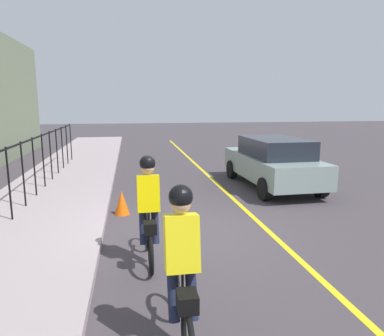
# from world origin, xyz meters

# --- Properties ---
(ground_plane) EXTENTS (80.00, 80.00, 0.00)m
(ground_plane) POSITION_xyz_m (0.00, 0.00, 0.00)
(ground_plane) COLOR #40393E
(lane_line_centre) EXTENTS (36.00, 0.12, 0.01)m
(lane_line_centre) POSITION_xyz_m (0.00, -1.60, 0.00)
(lane_line_centre) COLOR yellow
(lane_line_centre) RESTS_ON ground
(sidewalk) EXTENTS (40.00, 3.20, 0.15)m
(sidewalk) POSITION_xyz_m (0.00, 3.40, 0.07)
(sidewalk) COLOR #9D8D92
(sidewalk) RESTS_ON ground
(iron_fence) EXTENTS (16.78, 0.04, 1.60)m
(iron_fence) POSITION_xyz_m (1.00, 3.80, 1.24)
(iron_fence) COLOR black
(iron_fence) RESTS_ON sidewalk
(cyclist_lead) EXTENTS (1.71, 0.36, 1.83)m
(cyclist_lead) POSITION_xyz_m (-1.31, 0.94, 0.91)
(cyclist_lead) COLOR black
(cyclist_lead) RESTS_ON ground
(cyclist_follow) EXTENTS (1.71, 0.36, 1.83)m
(cyclist_follow) POSITION_xyz_m (-3.46, 0.71, 0.91)
(cyclist_follow) COLOR black
(cyclist_follow) RESTS_ON ground
(patrol_sedan) EXTENTS (4.44, 2.00, 1.58)m
(patrol_sedan) POSITION_xyz_m (3.48, -3.23, 0.82)
(patrol_sedan) COLOR gray
(patrol_sedan) RESTS_ON ground
(traffic_cone_near) EXTENTS (0.36, 0.36, 0.58)m
(traffic_cone_near) POSITION_xyz_m (1.43, 1.45, 0.29)
(traffic_cone_near) COLOR #EF5B0D
(traffic_cone_near) RESTS_ON ground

